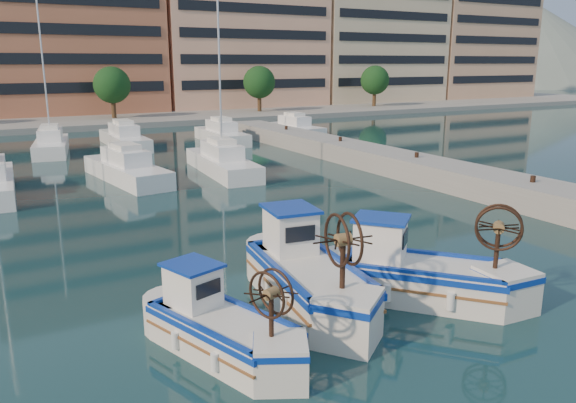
# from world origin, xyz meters

# --- Properties ---
(ground) EXTENTS (300.00, 300.00, 0.00)m
(ground) POSITION_xyz_m (0.00, 0.00, 0.00)
(ground) COLOR #193E42
(ground) RESTS_ON ground
(quay) EXTENTS (3.00, 60.00, 1.20)m
(quay) POSITION_xyz_m (13.00, 8.00, 0.60)
(quay) COLOR gray
(quay) RESTS_ON ground
(waterfront) EXTENTS (180.00, 40.00, 25.60)m
(waterfront) POSITION_xyz_m (9.23, 65.04, 11.10)
(waterfront) COLOR gray
(waterfront) RESTS_ON ground
(hill_east) EXTENTS (160.00, 160.00, 50.00)m
(hill_east) POSITION_xyz_m (140.00, 110.00, 0.00)
(hill_east) COLOR slate
(hill_east) RESTS_ON ground
(yacht_marina) EXTENTS (36.68, 23.09, 11.50)m
(yacht_marina) POSITION_xyz_m (-3.78, 27.59, 0.53)
(yacht_marina) COLOR white
(yacht_marina) RESTS_ON ground
(fishing_boat_a) EXTENTS (2.75, 4.13, 2.50)m
(fishing_boat_a) POSITION_xyz_m (-4.99, 0.34, 0.69)
(fishing_boat_a) COLOR silver
(fishing_boat_a) RESTS_ON ground
(fishing_boat_b) EXTENTS (2.67, 5.23, 3.19)m
(fishing_boat_b) POSITION_xyz_m (-1.79, 1.78, 0.88)
(fishing_boat_b) COLOR silver
(fishing_boat_b) RESTS_ON ground
(fishing_boat_c) EXTENTS (4.46, 4.69, 2.97)m
(fishing_boat_c) POSITION_xyz_m (1.13, 0.45, 0.82)
(fishing_boat_c) COLOR silver
(fishing_boat_c) RESTS_ON ground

